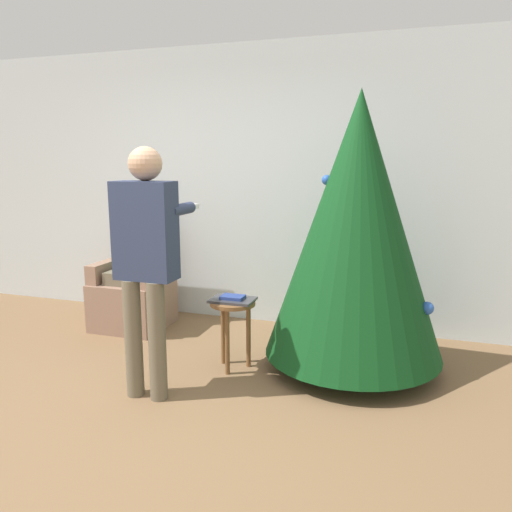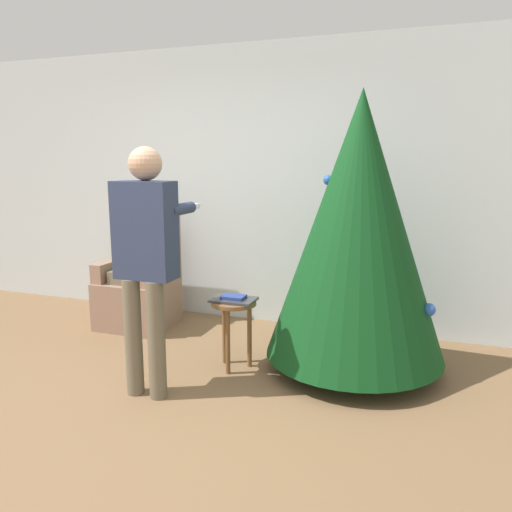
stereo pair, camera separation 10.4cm
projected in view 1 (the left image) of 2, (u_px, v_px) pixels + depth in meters
The scene contains 9 objects.
ground_plane at pixel (114, 421), 3.14m from camera, with size 14.00×14.00×0.00m, color brown.
wall_back at pixel (236, 187), 4.96m from camera, with size 8.00×0.06×2.70m.
christmas_tree at pixel (356, 227), 3.73m from camera, with size 1.36×1.36×2.12m.
armchair at pixel (135, 288), 4.90m from camera, with size 0.65×0.64×1.09m.
person_seated at pixel (132, 256), 4.80m from camera, with size 0.36×0.46×1.28m.
person_standing at pixel (146, 251), 3.32m from camera, with size 0.43×0.57×1.70m.
side_stool at pixel (233, 315), 3.86m from camera, with size 0.35×0.35×0.54m.
laptop at pixel (233, 300), 3.83m from camera, with size 0.33×0.23×0.02m.
book at pixel (233, 297), 3.83m from camera, with size 0.18×0.13×0.02m.
Camera 1 is at (1.74, -2.46, 1.62)m, focal length 35.00 mm.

